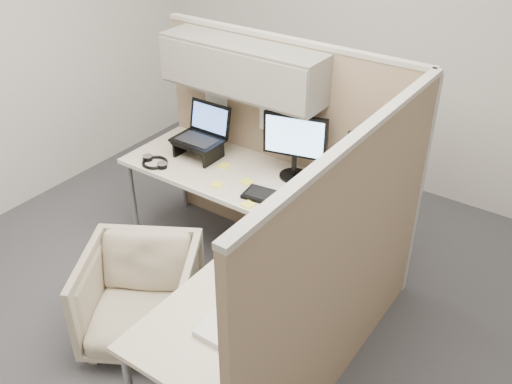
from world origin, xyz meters
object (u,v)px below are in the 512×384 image
Objects in this scene: desk at (248,224)px; keyboard at (280,200)px; office_chair at (141,293)px; monitor_left at (295,141)px.

desk is 0.29m from keyboard.
keyboard is at bearing 31.97° from office_chair.
desk is at bearing -110.71° from keyboard.
office_chair is 1.40m from monitor_left.
keyboard reaches higher than desk.
keyboard is (0.10, -0.32, -0.26)m from monitor_left.
keyboard is at bearing -87.21° from monitor_left.
desk is 0.78m from office_chair.
office_chair is at bearing -123.39° from desk.
keyboard is at bearing 77.16° from desk.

